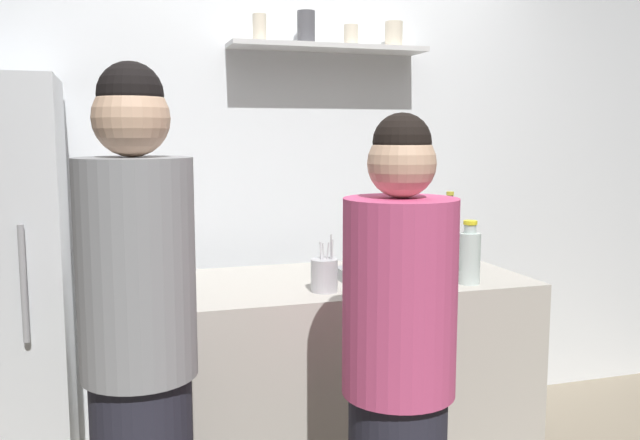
# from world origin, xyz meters

# --- Properties ---
(back_wall_assembly) EXTENTS (4.80, 0.32, 2.60)m
(back_wall_assembly) POSITION_xyz_m (0.00, 1.25, 1.30)
(back_wall_assembly) COLOR white
(back_wall_assembly) RESTS_ON ground
(counter) EXTENTS (1.72, 0.74, 0.92)m
(counter) POSITION_xyz_m (-0.09, 0.48, 0.46)
(counter) COLOR #B7B2A8
(counter) RESTS_ON ground
(baking_pan) EXTENTS (0.34, 0.24, 0.05)m
(baking_pan) POSITION_xyz_m (0.14, 0.38, 0.94)
(baking_pan) COLOR gray
(baking_pan) RESTS_ON counter
(utensil_holder) EXTENTS (0.10, 0.10, 0.22)m
(utensil_holder) POSITION_xyz_m (-0.14, 0.27, 0.98)
(utensil_holder) COLOR #B2B2B7
(utensil_holder) RESTS_ON counter
(wine_bottle_dark_glass) EXTENTS (0.07, 0.07, 0.35)m
(wine_bottle_dark_glass) POSITION_xyz_m (0.51, 0.50, 1.05)
(wine_bottle_dark_glass) COLOR black
(wine_bottle_dark_glass) RESTS_ON counter
(wine_bottle_amber_glass) EXTENTS (0.07, 0.07, 0.28)m
(wine_bottle_amber_glass) POSITION_xyz_m (0.21, 0.61, 1.02)
(wine_bottle_amber_glass) COLOR #472814
(wine_bottle_amber_glass) RESTS_ON counter
(water_bottle_plastic) EXTENTS (0.09, 0.09, 0.26)m
(water_bottle_plastic) POSITION_xyz_m (0.46, 0.22, 1.03)
(water_bottle_plastic) COLOR silver
(water_bottle_plastic) RESTS_ON counter
(person_pink_top) EXTENTS (0.34, 0.34, 1.58)m
(person_pink_top) POSITION_xyz_m (-0.10, -0.36, 0.77)
(person_pink_top) COLOR #262633
(person_pink_top) RESTS_ON ground
(person_grey_hoodie) EXTENTS (0.34, 0.34, 1.72)m
(person_grey_hoodie) POSITION_xyz_m (-0.85, -0.16, 0.86)
(person_grey_hoodie) COLOR #262633
(person_grey_hoodie) RESTS_ON ground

